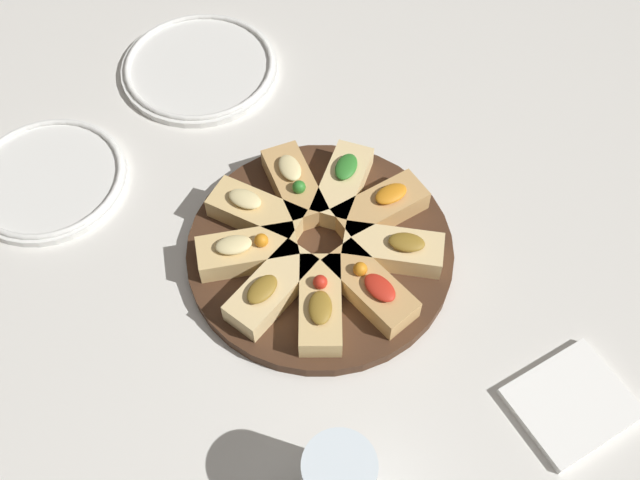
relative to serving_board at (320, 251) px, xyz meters
name	(u,v)px	position (x,y,z in m)	size (l,w,h in m)	color
ground_plane	(320,254)	(0.00, 0.00, -0.01)	(3.00, 3.00, 0.00)	silver
serving_board	(320,251)	(0.00, 0.00, 0.00)	(0.34, 0.34, 0.02)	#422819
focaccia_slice_0	(294,185)	(0.04, 0.08, 0.03)	(0.10, 0.13, 0.04)	tan
focaccia_slice_1	(256,212)	(-0.02, 0.09, 0.03)	(0.07, 0.13, 0.04)	#DBB775
focaccia_slice_2	(247,251)	(-0.07, 0.06, 0.03)	(0.13, 0.12, 0.04)	#DBB775
focaccia_slice_3	(272,290)	(-0.09, 0.00, 0.03)	(0.12, 0.05, 0.04)	#E5C689
focaccia_slice_4	(320,304)	(-0.07, -0.06, 0.03)	(0.13, 0.12, 0.04)	#DBB775
focaccia_slice_5	(370,287)	(-0.02, -0.09, 0.03)	(0.07, 0.13, 0.04)	tan
focaccia_slice_6	(394,249)	(0.05, -0.08, 0.03)	(0.10, 0.13, 0.04)	#E5C689
focaccia_slice_7	(381,208)	(0.09, -0.03, 0.03)	(0.13, 0.09, 0.04)	tan
focaccia_slice_8	(343,184)	(0.09, 0.03, 0.03)	(0.13, 0.09, 0.04)	#E5C689
plate_left	(47,178)	(-0.14, 0.36, 0.00)	(0.22, 0.22, 0.02)	white
plate_right	(200,67)	(0.14, 0.35, 0.00)	(0.24, 0.24, 0.02)	white
napkin_stack	(571,403)	(0.02, -0.35, 0.00)	(0.13, 0.11, 0.01)	white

